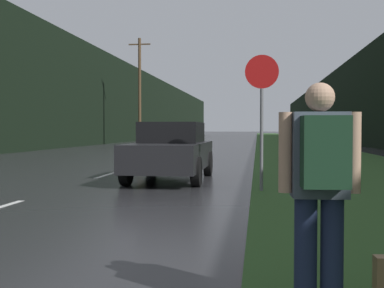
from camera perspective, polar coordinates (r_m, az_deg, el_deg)
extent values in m
cube|color=#2D5123|center=(39.66, 11.93, -0.15)|extent=(6.00, 240.00, 0.02)
cube|color=silver|center=(14.37, -9.43, -3.43)|extent=(0.12, 3.00, 0.01)
cube|color=silver|center=(21.14, -3.81, -1.76)|extent=(0.12, 3.00, 0.01)
cube|color=silver|center=(28.02, -0.93, -0.90)|extent=(0.12, 3.00, 0.01)
cube|color=silver|center=(34.95, 0.80, -0.38)|extent=(0.12, 3.00, 0.01)
cube|color=black|center=(51.64, -8.40, 4.84)|extent=(2.00, 140.00, 8.21)
cube|color=black|center=(50.38, 17.97, 4.40)|extent=(2.00, 140.00, 7.42)
cylinder|color=#4C3823|center=(39.67, -6.22, 6.16)|extent=(0.24, 0.24, 8.72)
cube|color=#4C3823|center=(40.16, -6.24, 11.66)|extent=(1.80, 0.10, 0.10)
cylinder|color=slate|center=(10.07, 8.25, 0.45)|extent=(0.07, 0.07, 2.14)
cylinder|color=#B71414|center=(10.14, 8.28, 8.48)|extent=(0.70, 0.02, 0.70)
cylinder|color=#1E2847|center=(3.53, 13.30, -12.77)|extent=(0.16, 0.16, 0.82)
cylinder|color=#1E2847|center=(3.56, 16.24, -12.66)|extent=(0.16, 0.16, 0.82)
cube|color=#4C5666|center=(3.44, 14.87, -1.25)|extent=(0.39, 0.24, 0.59)
sphere|color=tan|center=(3.44, 14.92, 5.37)|extent=(0.20, 0.20, 0.20)
cylinder|color=tan|center=(3.40, 10.99, -0.98)|extent=(0.09, 0.09, 0.56)
cylinder|color=tan|center=(3.49, 18.66, -0.97)|extent=(0.09, 0.09, 0.56)
cube|color=#193823|center=(3.24, 15.53, -0.91)|extent=(0.31, 0.20, 0.47)
cube|color=black|center=(12.24, -2.50, -1.36)|extent=(1.72, 4.20, 0.65)
cube|color=black|center=(12.43, -2.34, 1.38)|extent=(1.46, 1.89, 0.52)
cylinder|color=black|center=(10.85, 0.51, -3.30)|extent=(0.20, 0.68, 0.68)
cylinder|color=black|center=(11.17, -7.82, -3.17)|extent=(0.20, 0.68, 0.68)
cylinder|color=black|center=(13.43, 1.92, -2.33)|extent=(0.20, 0.68, 0.68)
cylinder|color=black|center=(13.69, -4.89, -2.26)|extent=(0.20, 0.68, 0.68)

